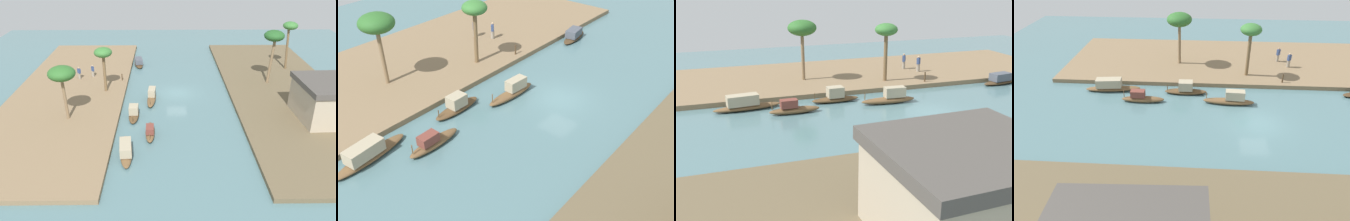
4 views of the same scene
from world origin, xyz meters
The scene contains 12 objects.
river_water centered at (0.00, 0.00, 0.00)m, with size 67.38×67.38×0.00m, color slate.
riverbank_left centered at (0.00, -13.28, 0.21)m, with size 40.81×13.70×0.42m, color #846B4C.
sampan_with_tall_canopy centered at (13.72, -5.07, 0.50)m, with size 5.48×1.68×1.27m.
sampan_downstream_large centered at (2.05, -3.08, 0.49)m, with size 4.74×1.21×1.37m.
sampan_upstream_small centered at (10.30, -3.00, 0.41)m, with size 3.99×0.99×1.15m.
sampan_near_left_bank centered at (-10.91, -5.48, 0.43)m, with size 4.43×1.85×1.10m.
sampan_foreground centered at (6.30, -4.90, 0.46)m, with size 4.09×1.13×1.31m.
person_on_near_bank centered at (-4.07, -12.99, 1.24)m, with size 0.49×0.51×1.68m.
person_by_mooring centered at (-4.95, -11.32, 1.16)m, with size 0.50×0.50×1.67m.
mooring_post centered at (-3.46, -7.20, 0.88)m, with size 0.14×0.14×0.93m, color #4C3823.
palm_tree_left_near centered at (0.01, -8.84, 5.09)m, with size 2.15×2.15×5.51m.
palm_tree_left_far centered at (7.41, -11.80, 5.33)m, with size 2.76×2.76×5.78m.
Camera 2 is at (22.69, 13.40, 15.74)m, focal length 41.93 mm.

